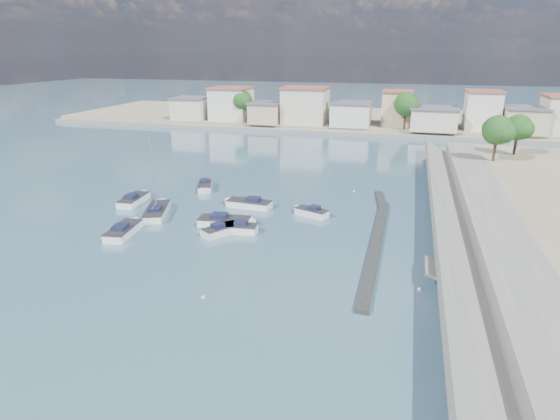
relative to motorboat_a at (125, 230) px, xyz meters
name	(u,v)px	position (x,y,z in m)	size (l,w,h in m)	color
ground	(346,169)	(18.25, 33.78, -0.38)	(400.00, 400.00, 0.00)	#345368
seawall_walkway	(500,238)	(36.75, 6.78, 0.52)	(5.00, 90.00, 1.80)	slate
breakwater	(377,234)	(25.15, 6.47, -0.21)	(2.00, 31.02, 0.35)	black
far_shore_land	(374,120)	(18.25, 85.78, 0.32)	(160.00, 40.00, 1.40)	gray
far_shore_quay	(366,134)	(18.25, 64.78, 0.02)	(160.00, 2.50, 0.80)	slate
far_town	(418,112)	(28.96, 70.70, 4.56)	(113.01, 12.80, 8.35)	beige
shore_trees	(407,110)	(26.59, 61.89, 5.84)	(74.56, 38.32, 7.92)	#38281E
motorboat_a	(125,230)	(0.00, 0.00, 0.00)	(2.75, 5.93, 1.48)	white
motorboat_b	(223,230)	(9.77, 2.76, 0.00)	(3.59, 4.29, 1.48)	white
motorboat_c	(247,204)	(9.30, 11.60, 0.00)	(6.00, 2.42, 1.48)	white
motorboat_d	(235,229)	(10.79, 3.48, 0.00)	(4.76, 2.13, 1.48)	white
motorboat_e	(135,200)	(-4.72, 9.47, 0.00)	(2.45, 5.80, 1.48)	white
motorboat_f	(310,212)	(17.28, 10.56, 0.00)	(4.27, 2.87, 1.48)	white
motorboat_g	(205,187)	(1.34, 17.00, 0.00)	(3.26, 4.95, 1.48)	white
motorboat_h	(227,222)	(9.30, 5.14, 0.00)	(6.33, 2.93, 1.48)	white
sailboat	(157,211)	(0.15, 6.35, 0.03)	(4.14, 7.06, 9.00)	white
mooring_buoys	(375,230)	(24.88, 7.75, -0.33)	(18.30, 31.71, 0.34)	white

